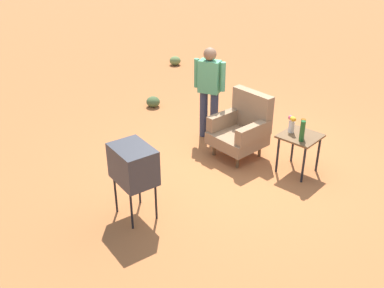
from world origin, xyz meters
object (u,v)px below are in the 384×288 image
bottle_wine_green (302,131)px  tv_on_stand (133,165)px  flower_vase (292,123)px  bottle_tall_amber (302,128)px  person_standing (209,88)px  armchair (242,127)px  side_table (300,141)px

bottle_wine_green → tv_on_stand: bearing=-115.6°
tv_on_stand → flower_vase: bearing=71.3°
bottle_tall_amber → bottle_wine_green: bottle_wine_green is taller
tv_on_stand → flower_vase: 2.58m
flower_vase → person_standing: bearing=-179.8°
armchair → person_standing: size_ratio=0.65×
person_standing → armchair: bearing=-8.8°
person_standing → bottle_wine_green: size_ratio=5.12×
side_table → flower_vase: bearing=-178.0°
side_table → bottle_tall_amber: bottle_tall_amber is taller
bottle_wine_green → side_table: bearing=123.0°
side_table → bottle_wine_green: bearing=-57.0°
bottle_tall_amber → bottle_wine_green: bearing=-61.3°
flower_vase → armchair: bearing=-170.8°
bottle_wine_green → armchair: bearing=179.0°
side_table → flower_vase: 0.29m
tv_on_stand → person_standing: 2.57m
side_table → person_standing: 1.85m
person_standing → bottle_tall_amber: size_ratio=5.47×
side_table → bottle_wine_green: 0.32m
flower_vase → bottle_tall_amber: bearing=-13.1°
person_standing → flower_vase: 1.65m
armchair → side_table: (0.98, 0.14, 0.04)m
armchair → flower_vase: armchair is taller
tv_on_stand → flower_vase: (0.83, 2.44, -0.00)m
flower_vase → tv_on_stand: bearing=-108.7°
person_standing → bottle_wine_green: 1.92m
tv_on_stand → bottle_wine_green: size_ratio=3.22×
tv_on_stand → bottle_wine_green: (1.09, 2.29, 0.01)m
tv_on_stand → side_table: bearing=67.9°
person_standing → flower_vase: person_standing is taller
bottle_wine_green → flower_vase: size_ratio=1.21×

